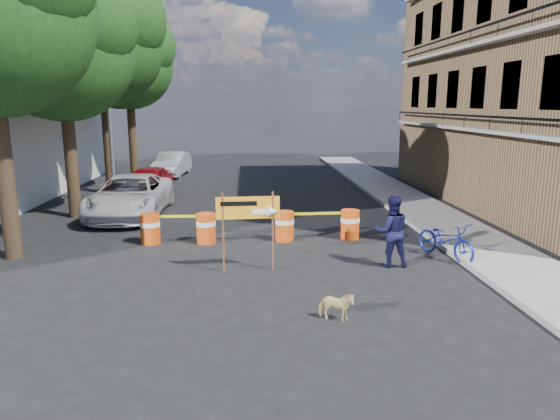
{
  "coord_description": "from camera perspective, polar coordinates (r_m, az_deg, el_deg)",
  "views": [
    {
      "loc": [
        -0.5,
        -11.36,
        4.07
      ],
      "look_at": [
        0.37,
        1.6,
        1.3
      ],
      "focal_mm": 32.0,
      "sensor_mm": 36.0,
      "label": 1
    }
  ],
  "objects": [
    {
      "name": "pedestrian",
      "position": [
        12.93,
        12.63,
        -2.37
      ],
      "size": [
        0.9,
        0.71,
        1.84
      ],
      "primitive_type": "imported",
      "rotation": [
        0.0,
        0.0,
        3.12
      ],
      "color": "black",
      "rests_on": "ground"
    },
    {
      "name": "barrel_far_left",
      "position": [
        15.25,
        -14.61,
        -2.01
      ],
      "size": [
        0.58,
        0.58,
        0.9
      ],
      "color": "#C7430B",
      "rests_on": "ground"
    },
    {
      "name": "bicycle",
      "position": [
        13.98,
        18.54,
        -1.44
      ],
      "size": [
        1.03,
        1.2,
        1.93
      ],
      "primitive_type": "imported",
      "rotation": [
        0.0,
        0.0,
        0.43
      ],
      "color": "#122494",
      "rests_on": "ground"
    },
    {
      "name": "tree_mid_a",
      "position": [
        19.49,
        -23.54,
        16.78
      ],
      "size": [
        5.25,
        5.0,
        8.68
      ],
      "color": "#332316",
      "rests_on": "ground"
    },
    {
      "name": "sidewalk_east",
      "position": [
        19.03,
        16.86,
        -0.61
      ],
      "size": [
        2.4,
        40.0,
        0.15
      ],
      "primitive_type": "cube",
      "color": "gray",
      "rests_on": "ground"
    },
    {
      "name": "detour_sign",
      "position": [
        12.14,
        -2.68,
        -0.37
      ],
      "size": [
        1.55,
        0.3,
        1.99
      ],
      "rotation": [
        0.0,
        0.0,
        0.05
      ],
      "color": "#592D19",
      "rests_on": "ground"
    },
    {
      "name": "barrel_far_right",
      "position": [
        15.43,
        8.0,
        -1.57
      ],
      "size": [
        0.58,
        0.58,
        0.9
      ],
      "color": "#C7430B",
      "rests_on": "ground"
    },
    {
      "name": "sedan_red",
      "position": [
        22.46,
        -14.86,
        3.03
      ],
      "size": [
        1.87,
        4.25,
        1.42
      ],
      "primitive_type": "imported",
      "rotation": [
        0.0,
        0.0,
        -0.05
      ],
      "color": "maroon",
      "rests_on": "ground"
    },
    {
      "name": "sedan_silver",
      "position": [
        29.44,
        -12.24,
        5.16
      ],
      "size": [
        1.86,
        4.3,
        1.38
      ],
      "primitive_type": "imported",
      "rotation": [
        0.0,
        0.0,
        -0.1
      ],
      "color": "silver",
      "rests_on": "ground"
    },
    {
      "name": "barrel_mid_right",
      "position": [
        15.07,
        0.52,
        -1.78
      ],
      "size": [
        0.58,
        0.58,
        0.9
      ],
      "color": "#C7430B",
      "rests_on": "ground"
    },
    {
      "name": "dog",
      "position": [
        9.73,
        6.42,
        -10.87
      ],
      "size": [
        0.76,
        0.5,
        0.59
      ],
      "primitive_type": "imported",
      "rotation": [
        0.0,
        0.0,
        1.28
      ],
      "color": "#D4C179",
      "rests_on": "ground"
    },
    {
      "name": "tree_far",
      "position": [
        29.12,
        -16.86,
        15.76
      ],
      "size": [
        5.04,
        4.8,
        8.84
      ],
      "color": "#332316",
      "rests_on": "ground"
    },
    {
      "name": "ground",
      "position": [
        12.08,
        -1.26,
        -7.66
      ],
      "size": [
        120.0,
        120.0,
        0.0
      ],
      "primitive_type": "plane",
      "color": "black",
      "rests_on": "ground"
    },
    {
      "name": "streetlamp",
      "position": [
        21.56,
        -18.89,
        12.22
      ],
      "size": [
        1.25,
        0.18,
        8.0
      ],
      "color": "gray",
      "rests_on": "ground"
    },
    {
      "name": "tree_mid_b",
      "position": [
        24.33,
        -19.62,
        17.61
      ],
      "size": [
        5.67,
        5.4,
        9.62
      ],
      "color": "#332316",
      "rests_on": "ground"
    },
    {
      "name": "barrel_mid_left",
      "position": [
        14.99,
        -8.45,
        -1.99
      ],
      "size": [
        0.58,
        0.58,
        0.9
      ],
      "color": "#C7430B",
      "rests_on": "ground"
    },
    {
      "name": "suv_white",
      "position": [
        19.19,
        -16.74,
        1.55
      ],
      "size": [
        2.56,
        5.43,
        1.5
      ],
      "primitive_type": "imported",
      "rotation": [
        0.0,
        0.0,
        -0.01
      ],
      "color": "silver",
      "rests_on": "ground"
    }
  ]
}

